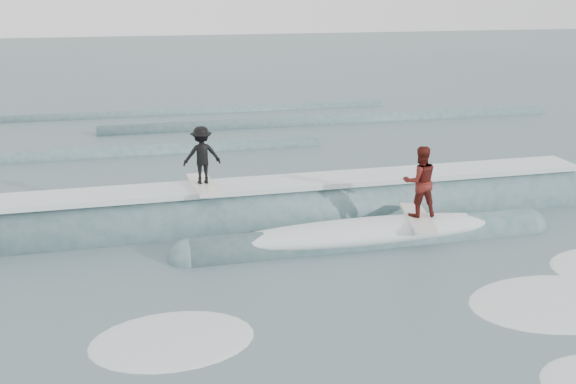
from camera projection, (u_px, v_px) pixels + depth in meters
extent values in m
plane|color=#3A5255|center=(344.00, 314.00, 12.63)|extent=(160.00, 160.00, 0.00)
cylinder|color=#375D5D|center=(279.00, 219.00, 17.80)|extent=(20.77, 1.93, 1.93)
cylinder|color=#375D5D|center=(369.00, 242.00, 16.18)|extent=(9.00, 1.02, 1.02)
sphere|color=#375D5D|center=(189.00, 259.00, 15.15)|extent=(1.02, 1.02, 1.02)
sphere|color=#375D5D|center=(526.00, 227.00, 17.21)|extent=(1.02, 1.02, 1.02)
cube|color=silver|center=(279.00, 183.00, 17.49)|extent=(18.00, 1.30, 0.14)
ellipsoid|color=silver|center=(369.00, 231.00, 16.09)|extent=(7.60, 1.30, 0.60)
cube|color=silver|center=(203.00, 185.00, 16.98)|extent=(0.71, 2.04, 0.10)
imported|color=black|center=(202.00, 155.00, 16.73)|extent=(1.00, 0.60, 1.52)
cube|color=silver|center=(418.00, 217.00, 16.30)|extent=(0.97, 2.07, 0.10)
imported|color=#52140F|center=(420.00, 181.00, 16.02)|extent=(0.92, 0.74, 1.81)
ellipsoid|color=silver|center=(172.00, 340.00, 11.69)|extent=(3.00, 2.04, 0.10)
ellipsoid|color=silver|center=(557.00, 302.00, 13.08)|extent=(3.82, 2.61, 0.10)
cylinder|color=#375D5D|center=(34.00, 160.00, 23.88)|extent=(22.00, 0.70, 0.70)
cylinder|color=#375D5D|center=(336.00, 123.00, 30.58)|extent=(22.00, 0.80, 0.80)
cylinder|color=#375D5D|center=(178.00, 114.00, 32.64)|extent=(22.00, 0.60, 0.60)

